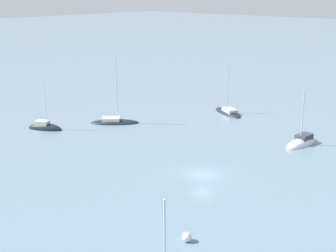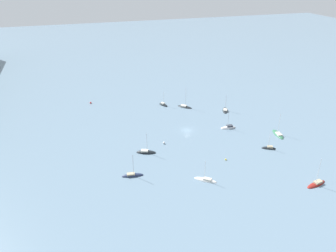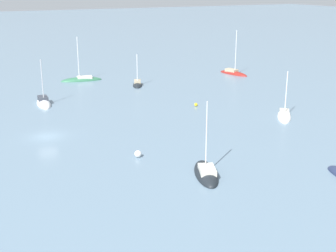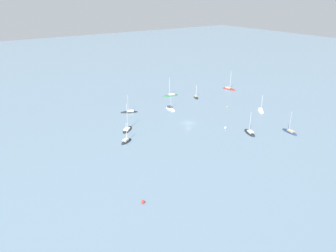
{
  "view_description": "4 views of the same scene",
  "coord_description": "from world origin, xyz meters",
  "px_view_note": "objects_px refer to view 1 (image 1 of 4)",
  "views": [
    {
      "loc": [
        -31.12,
        40.82,
        20.96
      ],
      "look_at": [
        13.67,
        -8.95,
        1.31
      ],
      "focal_mm": 50.0,
      "sensor_mm": 36.0,
      "label": 1
    },
    {
      "loc": [
        -117.98,
        45.59,
        65.07
      ],
      "look_at": [
        -0.91,
        8.96,
        3.83
      ],
      "focal_mm": 35.0,
      "sensor_mm": 36.0,
      "label": 2
    },
    {
      "loc": [
        12.22,
        62.82,
        20.67
      ],
      "look_at": [
        -15.55,
        6.64,
        1.24
      ],
      "focal_mm": 50.0,
      "sensor_mm": 36.0,
      "label": 3
    },
    {
      "loc": [
        77.57,
        98.58,
        50.59
      ],
      "look_at": [
        12.14,
        2.75,
        2.46
      ],
      "focal_mm": 35.0,
      "sensor_mm": 36.0,
      "label": 4
    }
  ],
  "objects_px": {
    "sailboat_2": "(115,122)",
    "mooring_buoy_0": "(187,237)",
    "sailboat_5": "(228,113)",
    "sailboat_7": "(45,128)",
    "sailboat_8": "(302,143)"
  },
  "relations": [
    {
      "from": "sailboat_2",
      "to": "mooring_buoy_0",
      "type": "height_order",
      "value": "sailboat_2"
    },
    {
      "from": "sailboat_5",
      "to": "sailboat_7",
      "type": "distance_m",
      "value": 31.24
    },
    {
      "from": "sailboat_5",
      "to": "mooring_buoy_0",
      "type": "relative_size",
      "value": 10.12
    },
    {
      "from": "sailboat_2",
      "to": "sailboat_7",
      "type": "distance_m",
      "value": 11.02
    },
    {
      "from": "sailboat_8",
      "to": "mooring_buoy_0",
      "type": "distance_m",
      "value": 31.48
    },
    {
      "from": "sailboat_5",
      "to": "mooring_buoy_0",
      "type": "height_order",
      "value": "sailboat_5"
    },
    {
      "from": "sailboat_7",
      "to": "sailboat_8",
      "type": "xyz_separation_m",
      "value": [
        -33.14,
        -19.94,
        0.0
      ]
    },
    {
      "from": "sailboat_2",
      "to": "mooring_buoy_0",
      "type": "distance_m",
      "value": 38.61
    },
    {
      "from": "sailboat_5",
      "to": "sailboat_7",
      "type": "height_order",
      "value": "sailboat_5"
    },
    {
      "from": "sailboat_2",
      "to": "mooring_buoy_0",
      "type": "bearing_deg",
      "value": -75.66
    },
    {
      "from": "sailboat_5",
      "to": "mooring_buoy_0",
      "type": "bearing_deg",
      "value": 145.69
    },
    {
      "from": "sailboat_2",
      "to": "sailboat_7",
      "type": "relative_size",
      "value": 1.36
    },
    {
      "from": "sailboat_5",
      "to": "sailboat_8",
      "type": "relative_size",
      "value": 0.98
    },
    {
      "from": "mooring_buoy_0",
      "to": "sailboat_5",
      "type": "bearing_deg",
      "value": -59.64
    },
    {
      "from": "sailboat_2",
      "to": "mooring_buoy_0",
      "type": "relative_size",
      "value": 13.18
    }
  ]
}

